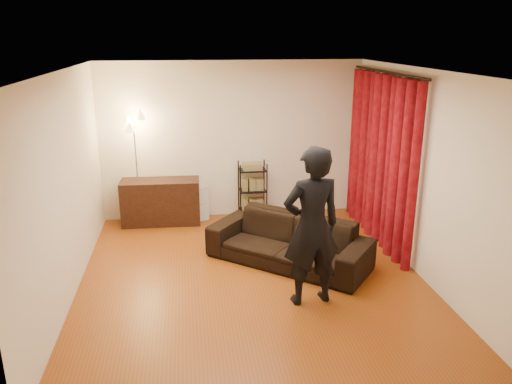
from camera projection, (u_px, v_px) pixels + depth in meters
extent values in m
plane|color=#8B370F|center=(252.00, 277.00, 6.68)|extent=(5.00, 5.00, 0.00)
plane|color=white|center=(251.00, 70.00, 5.86)|extent=(5.00, 5.00, 0.00)
plane|color=beige|center=(232.00, 140.00, 8.63)|extent=(5.00, 0.00, 5.00)
plane|color=beige|center=(294.00, 269.00, 3.91)|extent=(5.00, 0.00, 5.00)
plane|color=beige|center=(65.00, 188.00, 5.96)|extent=(0.00, 5.00, 5.00)
plane|color=beige|center=(420.00, 174.00, 6.57)|extent=(0.00, 5.00, 5.00)
cylinder|color=black|center=(387.00, 72.00, 7.25)|extent=(0.04, 2.65, 0.04)
imported|color=black|center=(289.00, 241.00, 7.00)|extent=(2.32, 2.12, 0.66)
imported|color=black|center=(312.00, 227.00, 5.80)|extent=(0.77, 0.57, 1.93)
cube|color=black|center=(161.00, 202.00, 8.49)|extent=(1.33, 0.54, 0.76)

